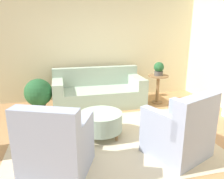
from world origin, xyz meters
name	(u,v)px	position (x,y,z in m)	size (l,w,h in m)	color
ground_plane	(111,141)	(0.00, 0.00, 0.00)	(16.00, 16.00, 0.00)	#AD7F51
wall_back	(88,46)	(0.00, 2.56, 1.40)	(9.01, 0.12, 2.80)	beige
rug	(111,141)	(0.00, 0.00, 0.01)	(3.31, 2.33, 0.01)	beige
couch	(98,92)	(0.13, 1.87, 0.32)	(2.17, 1.00, 0.89)	#9EB29E
armchair_left	(56,147)	(-0.88, -0.65, 0.38)	(1.03, 1.02, 0.98)	#8E99B2
armchair_right	(180,132)	(0.88, -0.65, 0.38)	(1.03, 1.02, 0.98)	#8E99B2
ottoman_table	(101,121)	(-0.13, 0.22, 0.29)	(0.75, 0.75, 0.43)	#9EB29E
side_table	(158,85)	(1.60, 1.64, 0.48)	(0.51, 0.51, 0.72)	olive
potted_plant_on_side_table	(159,69)	(1.60, 1.64, 0.89)	(0.25, 0.25, 0.33)	#4C4742
potted_plant_floor	(39,93)	(-1.27, 1.73, 0.43)	(0.62, 0.62, 0.76)	#4C4742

